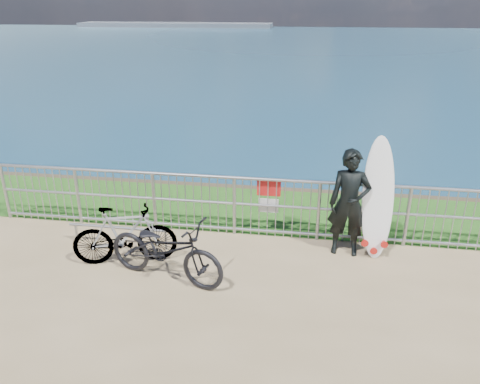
% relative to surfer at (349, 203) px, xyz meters
% --- Properties ---
extents(grass_strip, '(120.00, 120.00, 0.00)m').
position_rel_surfer_xyz_m(grass_strip, '(-1.47, 1.49, -0.90)').
color(grass_strip, '#1F5116').
rests_on(grass_strip, ground).
extents(seascape, '(260.00, 260.00, 5.00)m').
position_rel_surfer_xyz_m(seascape, '(-45.22, 146.28, -4.94)').
color(seascape, brown).
rests_on(seascape, ground).
extents(railing, '(10.06, 0.10, 1.13)m').
position_rel_surfer_xyz_m(railing, '(-1.45, 0.39, -0.33)').
color(railing, '#94969C').
rests_on(railing, ground).
extents(surfer, '(0.68, 0.46, 1.82)m').
position_rel_surfer_xyz_m(surfer, '(0.00, 0.00, 0.00)').
color(surfer, black).
rests_on(surfer, ground).
extents(surfboard, '(0.59, 0.54, 2.02)m').
position_rel_surfer_xyz_m(surfboard, '(0.45, 0.04, 0.02)').
color(surfboard, white).
rests_on(surfboard, ground).
extents(bicycle_near, '(2.06, 1.18, 1.02)m').
position_rel_surfer_xyz_m(bicycle_near, '(-2.75, -1.26, -0.40)').
color(bicycle_near, black).
rests_on(bicycle_near, ground).
extents(bicycle_far, '(1.72, 0.92, 0.99)m').
position_rel_surfer_xyz_m(bicycle_far, '(-3.55, -0.88, -0.41)').
color(bicycle_far, black).
rests_on(bicycle_far, ground).
extents(bike_rack, '(1.83, 0.05, 0.38)m').
position_rel_surfer_xyz_m(bike_rack, '(-3.85, -0.38, -0.59)').
color(bike_rack, '#94969C').
rests_on(bike_rack, ground).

